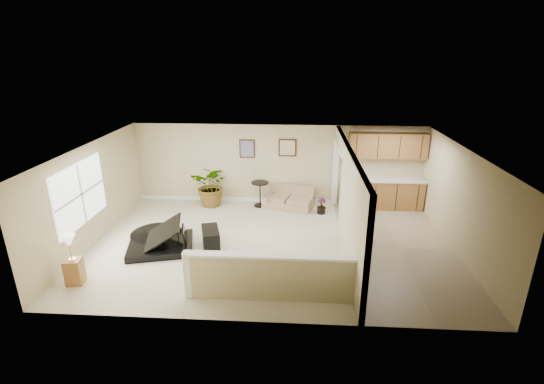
# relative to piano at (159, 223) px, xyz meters

# --- Properties ---
(floor) EXTENTS (9.00, 9.00, 0.00)m
(floor) POSITION_rel_piano_xyz_m (2.77, 0.21, -0.61)
(floor) COLOR beige
(floor) RESTS_ON ground
(back_wall) EXTENTS (9.00, 0.04, 2.50)m
(back_wall) POSITION_rel_piano_xyz_m (2.77, 3.21, 0.64)
(back_wall) COLOR tan
(back_wall) RESTS_ON floor
(front_wall) EXTENTS (9.00, 0.04, 2.50)m
(front_wall) POSITION_rel_piano_xyz_m (2.77, -2.79, 0.64)
(front_wall) COLOR tan
(front_wall) RESTS_ON floor
(left_wall) EXTENTS (0.04, 6.00, 2.50)m
(left_wall) POSITION_rel_piano_xyz_m (-1.73, 0.21, 0.64)
(left_wall) COLOR tan
(left_wall) RESTS_ON floor
(right_wall) EXTENTS (0.04, 6.00, 2.50)m
(right_wall) POSITION_rel_piano_xyz_m (7.27, 0.21, 0.64)
(right_wall) COLOR tan
(right_wall) RESTS_ON floor
(ceiling) EXTENTS (9.00, 6.00, 0.04)m
(ceiling) POSITION_rel_piano_xyz_m (2.77, 0.21, 1.89)
(ceiling) COLOR white
(ceiling) RESTS_ON back_wall
(kitchen_vinyl) EXTENTS (2.70, 6.00, 0.01)m
(kitchen_vinyl) POSITION_rel_piano_xyz_m (5.92, 0.21, -0.61)
(kitchen_vinyl) COLOR gray
(kitchen_vinyl) RESTS_ON floor
(interior_partition) EXTENTS (0.18, 5.99, 2.50)m
(interior_partition) POSITION_rel_piano_xyz_m (4.57, 0.46, 0.61)
(interior_partition) COLOR tan
(interior_partition) RESTS_ON floor
(pony_half_wall) EXTENTS (3.42, 0.22, 1.00)m
(pony_half_wall) POSITION_rel_piano_xyz_m (2.84, -2.09, -0.09)
(pony_half_wall) COLOR tan
(pony_half_wall) RESTS_ON floor
(left_window) EXTENTS (0.05, 2.15, 1.45)m
(left_window) POSITION_rel_piano_xyz_m (-1.72, -0.29, 0.84)
(left_window) COLOR white
(left_window) RESTS_ON left_wall
(wall_art_left) EXTENTS (0.48, 0.04, 0.58)m
(wall_art_left) POSITION_rel_piano_xyz_m (1.82, 3.18, 1.14)
(wall_art_left) COLOR #361C13
(wall_art_left) RESTS_ON back_wall
(wall_mirror) EXTENTS (0.55, 0.04, 0.55)m
(wall_mirror) POSITION_rel_piano_xyz_m (3.07, 3.18, 1.19)
(wall_mirror) COLOR #361C13
(wall_mirror) RESTS_ON back_wall
(kitchen_cabinets) EXTENTS (2.36, 0.65, 2.33)m
(kitchen_cabinets) POSITION_rel_piano_xyz_m (5.96, 2.94, 0.26)
(kitchen_cabinets) COLOR olive
(kitchen_cabinets) RESTS_ON floor
(piano) EXTENTS (2.06, 2.07, 1.46)m
(piano) POSITION_rel_piano_xyz_m (0.00, 0.00, 0.00)
(piano) COLOR black
(piano) RESTS_ON floor
(piano_bench) EXTENTS (0.61, 0.88, 0.53)m
(piano_bench) POSITION_rel_piano_xyz_m (1.28, -0.09, -0.35)
(piano_bench) COLOR black
(piano_bench) RESTS_ON floor
(loveseat) EXTENTS (1.72, 1.24, 0.85)m
(loveseat) POSITION_rel_piano_xyz_m (3.13, 2.84, -0.29)
(loveseat) COLOR tan
(loveseat) RESTS_ON floor
(accent_table) EXTENTS (0.55, 0.55, 0.79)m
(accent_table) POSITION_rel_piano_xyz_m (2.24, 2.80, -0.10)
(accent_table) COLOR black
(accent_table) RESTS_ON floor
(palm_plant) EXTENTS (1.35, 1.22, 1.34)m
(palm_plant) POSITION_rel_piano_xyz_m (0.75, 2.76, 0.05)
(palm_plant) COLOR black
(palm_plant) RESTS_ON floor
(small_plant) EXTENTS (0.30, 0.30, 0.49)m
(small_plant) POSITION_rel_piano_xyz_m (4.13, 2.32, -0.40)
(small_plant) COLOR black
(small_plant) RESTS_ON floor
(lamp_stand) EXTENTS (0.37, 0.37, 1.11)m
(lamp_stand) POSITION_rel_piano_xyz_m (-1.25, -1.77, -0.14)
(lamp_stand) COLOR olive
(lamp_stand) RESTS_ON floor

